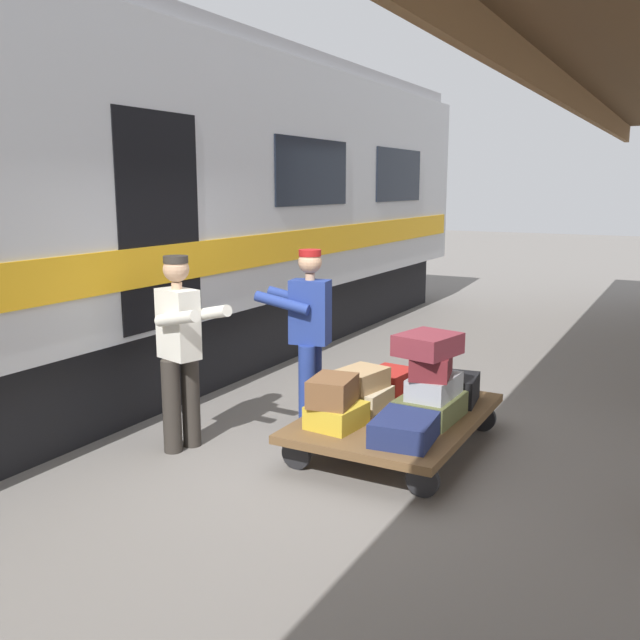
# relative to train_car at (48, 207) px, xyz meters

# --- Properties ---
(ground_plane) EXTENTS (60.00, 60.00, 0.00)m
(ground_plane) POSITION_rel_train_car_xyz_m (-3.50, 0.00, -2.06)
(ground_plane) COLOR slate
(train_car) EXTENTS (3.02, 16.64, 4.00)m
(train_car) POSITION_rel_train_car_xyz_m (0.00, 0.00, 0.00)
(train_car) COLOR #B7BABF
(train_car) RESTS_ON ground_plane
(luggage_cart) EXTENTS (1.36, 2.01, 0.33)m
(luggage_cart) POSITION_rel_train_car_xyz_m (-3.73, -0.41, -1.78)
(luggage_cart) COLOR brown
(luggage_cart) RESTS_ON ground_plane
(suitcase_cream_canvas) EXTENTS (0.40, 0.46, 0.18)m
(suitcase_cream_canvas) POSITION_rel_train_car_xyz_m (-3.42, -0.41, -1.65)
(suitcase_cream_canvas) COLOR beige
(suitcase_cream_canvas) RESTS_ON luggage_cart
(suitcase_yellow_case) EXTENTS (0.42, 0.48, 0.19)m
(suitcase_yellow_case) POSITION_rel_train_car_xyz_m (-3.42, 0.14, -1.64)
(suitcase_yellow_case) COLOR gold
(suitcase_yellow_case) RESTS_ON luggage_cart
(suitcase_red_plastic) EXTENTS (0.42, 0.52, 0.22)m
(suitcase_red_plastic) POSITION_rel_train_car_xyz_m (-3.42, -0.96, -1.63)
(suitcase_red_plastic) COLOR #AD231E
(suitcase_red_plastic) RESTS_ON luggage_cart
(suitcase_navy_fabric) EXTENTS (0.51, 0.68, 0.19)m
(suitcase_navy_fabric) POSITION_rel_train_car_xyz_m (-4.04, 0.14, -1.64)
(suitcase_navy_fabric) COLOR navy
(suitcase_navy_fabric) RESTS_ON luggage_cart
(suitcase_black_hardshell) EXTENTS (0.52, 0.52, 0.25)m
(suitcase_black_hardshell) POSITION_rel_train_car_xyz_m (-4.04, -0.96, -1.61)
(suitcase_black_hardshell) COLOR black
(suitcase_black_hardshell) RESTS_ON luggage_cart
(suitcase_olive_duffel) EXTENTS (0.48, 0.64, 0.20)m
(suitcase_olive_duffel) POSITION_rel_train_car_xyz_m (-4.04, -0.41, -1.64)
(suitcase_olive_duffel) COLOR brown
(suitcase_olive_duffel) RESTS_ON luggage_cart
(suitcase_gray_aluminum) EXTENTS (0.35, 0.55, 0.18)m
(suitcase_gray_aluminum) POSITION_rel_train_car_xyz_m (-4.06, -0.42, -1.45)
(suitcase_gray_aluminum) COLOR #9EA0A5
(suitcase_gray_aluminum) RESTS_ON suitcase_olive_duffel
(suitcase_maroon_trunk) EXTENTS (0.41, 0.53, 0.19)m
(suitcase_maroon_trunk) POSITION_rel_train_car_xyz_m (-4.04, -0.39, -1.26)
(suitcase_maroon_trunk) COLOR maroon
(suitcase_maroon_trunk) RESTS_ON suitcase_gray_aluminum
(suitcase_tan_vintage) EXTENTS (0.42, 0.51, 0.18)m
(suitcase_tan_vintage) POSITION_rel_train_car_xyz_m (-3.39, -0.40, -1.47)
(suitcase_tan_vintage) COLOR tan
(suitcase_tan_vintage) RESTS_ON suitcase_cream_canvas
(suitcase_brown_leather) EXTENTS (0.39, 0.48, 0.23)m
(suitcase_brown_leather) POSITION_rel_train_car_xyz_m (-3.39, 0.15, -1.43)
(suitcase_brown_leather) COLOR brown
(suitcase_brown_leather) RESTS_ON suitcase_yellow_case
(suitcase_burgundy_valise) EXTENTS (0.51, 0.57, 0.18)m
(suitcase_burgundy_valise) POSITION_rel_train_car_xyz_m (-4.02, -0.36, -1.08)
(suitcase_burgundy_valise) COLOR maroon
(suitcase_burgundy_valise) RESTS_ON suitcase_maroon_trunk
(porter_in_overalls) EXTENTS (0.71, 0.51, 1.70)m
(porter_in_overalls) POSITION_rel_train_car_xyz_m (-2.76, -0.55, -1.14)
(porter_in_overalls) COLOR navy
(porter_in_overalls) RESTS_ON ground_plane
(porter_by_door) EXTENTS (0.73, 0.55, 1.70)m
(porter_by_door) POSITION_rel_train_car_xyz_m (-2.10, 0.49, -1.14)
(porter_by_door) COLOR #332D28
(porter_by_door) RESTS_ON ground_plane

